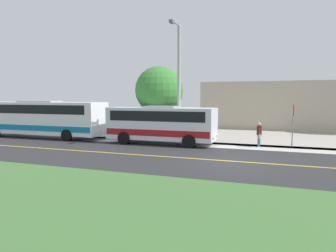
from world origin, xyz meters
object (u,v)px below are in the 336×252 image
object	(u,v)px
transit_bus_rear	(40,117)
street_light_pole	(178,79)
shuttle_bus_front	(161,123)
commercial_building	(310,105)
pedestrian_with_bags	(259,134)
stop_sign	(293,118)
tree_curbside	(159,90)

from	to	relation	value
transit_bus_rear	street_light_pole	distance (m)	12.39
shuttle_bus_front	commercial_building	size ratio (longest dim) A/B	0.35
shuttle_bus_front	pedestrian_with_bags	world-z (taller)	shuttle_bus_front
shuttle_bus_front	stop_sign	world-z (taller)	stop_sign
transit_bus_rear	pedestrian_with_bags	distance (m)	17.63
pedestrian_with_bags	stop_sign	size ratio (longest dim) A/B	0.57
street_light_pole	commercial_building	bearing A→B (deg)	148.32
stop_sign	street_light_pole	distance (m)	8.25
pedestrian_with_bags	commercial_building	size ratio (longest dim) A/B	0.07
street_light_pole	commercial_building	distance (m)	19.53
shuttle_bus_front	stop_sign	xyz separation A→B (m)	(-1.58, 8.86, 0.46)
shuttle_bus_front	pedestrian_with_bags	distance (m)	6.82
shuttle_bus_front	tree_curbside	xyz separation A→B (m)	(-2.88, -1.27, 2.39)
shuttle_bus_front	transit_bus_rear	bearing A→B (deg)	-90.19
pedestrian_with_bags	tree_curbside	bearing A→B (deg)	-103.78
tree_curbside	transit_bus_rear	bearing A→B (deg)	-73.49
commercial_building	stop_sign	bearing A→B (deg)	-9.26
shuttle_bus_front	stop_sign	distance (m)	9.01
shuttle_bus_front	pedestrian_with_bags	xyz separation A→B (m)	(-0.92, 6.73, -0.63)
stop_sign	street_light_pole	bearing A→B (deg)	-81.02
street_light_pole	tree_curbside	size ratio (longest dim) A/B	1.45
pedestrian_with_bags	street_light_pole	world-z (taller)	street_light_pole
transit_bus_rear	street_light_pole	xyz separation A→B (m)	(-0.33, 12.02, 2.98)
pedestrian_with_bags	shuttle_bus_front	bearing A→B (deg)	-82.25
pedestrian_with_bags	stop_sign	distance (m)	2.48
pedestrian_with_bags	stop_sign	bearing A→B (deg)	107.32
transit_bus_rear	tree_curbside	bearing A→B (deg)	106.51
shuttle_bus_front	street_light_pole	size ratio (longest dim) A/B	0.92
stop_sign	pedestrian_with_bags	bearing A→B (deg)	-72.68
stop_sign	shuttle_bus_front	bearing A→B (deg)	-79.89
pedestrian_with_bags	tree_curbside	xyz separation A→B (m)	(-1.96, -8.00, 3.02)
transit_bus_rear	tree_curbside	world-z (taller)	tree_curbside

